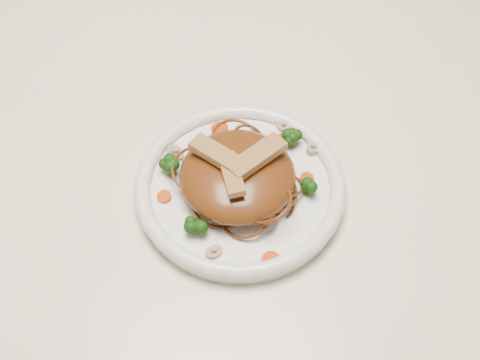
{
  "coord_description": "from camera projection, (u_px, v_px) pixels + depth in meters",
  "views": [
    {
      "loc": [
        0.06,
        -0.56,
        1.43
      ],
      "look_at": [
        0.06,
        -0.09,
        0.78
      ],
      "focal_mm": 49.49,
      "sensor_mm": 36.0,
      "label": 1
    }
  ],
  "objects": [
    {
      "name": "ground",
      "position": [
        214.0,
        351.0,
        1.49
      ],
      "size": [
        4.0,
        4.0,
        0.0
      ],
      "primitive_type": "plane",
      "color": "#512E1C",
      "rests_on": "ground"
    },
    {
      "name": "broccoli_0",
      "position": [
        293.0,
        137.0,
        0.84
      ],
      "size": [
        0.02,
        0.02,
        0.03
      ],
      "primitive_type": null,
      "rotation": [
        0.0,
        0.0,
        -0.0
      ],
      "color": "#19430E",
      "rests_on": "plate"
    },
    {
      "name": "mushroom_3",
      "position": [
        283.0,
        126.0,
        0.87
      ],
      "size": [
        0.03,
        0.03,
        0.01
      ],
      "primitive_type": "cylinder",
      "rotation": [
        0.0,
        0.0,
        2.36
      ],
      "color": "tan",
      "rests_on": "plate"
    },
    {
      "name": "mushroom_2",
      "position": [
        175.0,
        153.0,
        0.84
      ],
      "size": [
        0.04,
        0.04,
        0.01
      ],
      "primitive_type": "cylinder",
      "rotation": [
        0.0,
        0.0,
        -0.9
      ],
      "color": "tan",
      "rests_on": "plate"
    },
    {
      "name": "table",
      "position": [
        200.0,
        182.0,
        0.96
      ],
      "size": [
        1.2,
        0.8,
        0.75
      ],
      "color": "beige",
      "rests_on": "ground"
    },
    {
      "name": "carrot_2",
      "position": [
        307.0,
        179.0,
        0.82
      ],
      "size": [
        0.02,
        0.02,
        0.0
      ],
      "primitive_type": "cylinder",
      "rotation": [
        0.0,
        0.0,
        0.24
      ],
      "color": "red",
      "rests_on": "plate"
    },
    {
      "name": "broccoli_2",
      "position": [
        196.0,
        224.0,
        0.77
      ],
      "size": [
        0.02,
        0.02,
        0.03
      ],
      "primitive_type": null,
      "rotation": [
        0.0,
        0.0,
        0.08
      ],
      "color": "#19430E",
      "rests_on": "plate"
    },
    {
      "name": "mushroom_0",
      "position": [
        214.0,
        252.0,
        0.76
      ],
      "size": [
        0.03,
        0.03,
        0.01
      ],
      "primitive_type": "cylinder",
      "rotation": [
        0.0,
        0.0,
        0.64
      ],
      "color": "tan",
      "rests_on": "plate"
    },
    {
      "name": "plate",
      "position": [
        240.0,
        190.0,
        0.82
      ],
      "size": [
        0.27,
        0.27,
        0.02
      ],
      "primitive_type": "cylinder",
      "rotation": [
        0.0,
        0.0,
        0.05
      ],
      "color": "white",
      "rests_on": "table"
    },
    {
      "name": "noodle_mound",
      "position": [
        237.0,
        176.0,
        0.79
      ],
      "size": [
        0.14,
        0.14,
        0.05
      ],
      "primitive_type": "ellipsoid",
      "rotation": [
        0.0,
        0.0,
        0.02
      ],
      "color": "#5C2E11",
      "rests_on": "plate"
    },
    {
      "name": "carrot_4",
      "position": [
        271.0,
        261.0,
        0.75
      ],
      "size": [
        0.02,
        0.02,
        0.0
      ],
      "primitive_type": "cylinder",
      "rotation": [
        0.0,
        0.0,
        0.06
      ],
      "color": "red",
      "rests_on": "plate"
    },
    {
      "name": "broccoli_1",
      "position": [
        170.0,
        165.0,
        0.81
      ],
      "size": [
        0.03,
        0.03,
        0.03
      ],
      "primitive_type": null,
      "rotation": [
        0.0,
        0.0,
        0.17
      ],
      "color": "#19430E",
      "rests_on": "plate"
    },
    {
      "name": "carrot_0",
      "position": [
        284.0,
        139.0,
        0.85
      ],
      "size": [
        0.02,
        0.02,
        0.0
      ],
      "primitive_type": "cylinder",
      "rotation": [
        0.0,
        0.0,
        0.08
      ],
      "color": "red",
      "rests_on": "plate"
    },
    {
      "name": "chicken_c",
      "position": [
        232.0,
        174.0,
        0.76
      ],
      "size": [
        0.03,
        0.07,
        0.01
      ],
      "primitive_type": "cube",
      "rotation": [
        0.0,
        0.0,
        4.95
      ],
      "color": "tan",
      "rests_on": "noodle_mound"
    },
    {
      "name": "carrot_1",
      "position": [
        164.0,
        197.0,
        0.8
      ],
      "size": [
        0.02,
        0.02,
        0.0
      ],
      "primitive_type": "cylinder",
      "rotation": [
        0.0,
        0.0,
        -0.07
      ],
      "color": "red",
      "rests_on": "plate"
    },
    {
      "name": "mushroom_1",
      "position": [
        313.0,
        148.0,
        0.84
      ],
      "size": [
        0.03,
        0.03,
        0.01
      ],
      "primitive_type": "cylinder",
      "rotation": [
        0.0,
        0.0,
        1.05
      ],
      "color": "tan",
      "rests_on": "plate"
    },
    {
      "name": "broccoli_3",
      "position": [
        311.0,
        186.0,
        0.8
      ],
      "size": [
        0.03,
        0.03,
        0.03
      ],
      "primitive_type": null,
      "rotation": [
        0.0,
        0.0,
        -0.21
      ],
      "color": "#19430E",
      "rests_on": "plate"
    },
    {
      "name": "chicken_b",
      "position": [
        218.0,
        155.0,
        0.77
      ],
      "size": [
        0.07,
        0.06,
        0.01
      ],
      "primitive_type": "cube",
      "rotation": [
        0.0,
        0.0,
        2.48
      ],
      "color": "tan",
      "rests_on": "noodle_mound"
    },
    {
      "name": "chicken_a",
      "position": [
        257.0,
        157.0,
        0.77
      ],
      "size": [
        0.07,
        0.07,
        0.01
      ],
      "primitive_type": "cube",
      "rotation": [
        0.0,
        0.0,
        0.73
      ],
      "color": "tan",
      "rests_on": "noodle_mound"
    },
    {
      "name": "carrot_3",
      "position": [
        220.0,
        129.0,
        0.86
      ],
      "size": [
        0.02,
        0.02,
        0.0
      ],
      "primitive_type": "cylinder",
      "rotation": [
        0.0,
        0.0,
        0.01
      ],
      "color": "red",
      "rests_on": "plate"
    }
  ]
}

